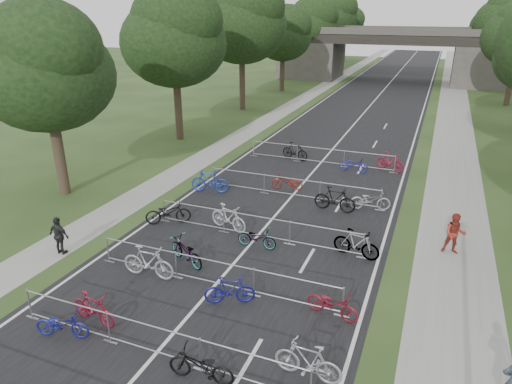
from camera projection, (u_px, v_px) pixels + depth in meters
road at (375, 100)px, 49.90m from camera, size 11.00×140.00×0.01m
sidewalk_right at (454, 105)px, 47.13m from camera, size 3.00×140.00×0.01m
sidewalk_left at (309, 95)px, 52.50m from camera, size 2.00×140.00×0.01m
lane_markings at (375, 100)px, 49.90m from camera, size 0.12×140.00×0.00m
overpass_bridge at (394, 55)px, 61.50m from camera, size 31.00×8.00×7.05m
tree_left_0 at (45, 70)px, 22.10m from camera, size 6.72×6.72×10.25m
tree_left_1 at (175, 39)px, 32.13m from camera, size 7.56×7.56×11.53m
tree_left_2 at (242, 22)px, 42.16m from camera, size 8.40×8.40×12.81m
tree_left_3 at (284, 35)px, 53.09m from camera, size 6.72×6.72×10.25m
tree_left_4 at (311, 24)px, 63.12m from camera, size 7.56×7.56×11.53m
tree_right_4 at (510, 21)px, 54.41m from camera, size 8.18×8.18×12.47m
tree_left_5 at (332, 17)px, 73.15m from camera, size 8.40×8.40×12.81m
tree_right_5 at (499, 34)px, 65.47m from camera, size 6.16×6.16×9.39m
tree_left_6 at (346, 25)px, 84.08m from camera, size 6.72×6.72×10.25m
tree_right_6 at (494, 24)px, 75.43m from camera, size 7.17×7.17×10.93m
barrier_row_2 at (153, 341)px, 12.86m from camera, size 9.70×0.08×1.10m
barrier_row_3 at (214, 273)px, 16.13m from camera, size 9.70×0.08×1.10m
barrier_row_4 at (256, 227)px, 19.57m from camera, size 9.70×0.08×1.10m
barrier_row_5 at (291, 188)px, 23.88m from camera, size 9.70×0.08×1.10m
barrier_row_6 at (320, 156)px, 29.04m from camera, size 9.70×0.08×1.10m
bike_8 at (62, 324)px, 13.67m from camera, size 1.77×0.99×0.88m
bike_9 at (93, 308)px, 14.25m from camera, size 1.83×0.73×1.07m
bike_10 at (201, 367)px, 12.00m from camera, size 1.91×0.82×0.98m
bike_11 at (308, 361)px, 12.08m from camera, size 1.90×0.60×1.13m
bike_12 at (148, 262)px, 16.67m from camera, size 2.11×0.68×1.25m
bike_13 at (186, 252)px, 17.63m from camera, size 2.07×1.46×1.03m
bike_14 at (230, 290)px, 15.21m from camera, size 1.75×1.18×1.03m
bike_15 at (332, 304)px, 14.58m from camera, size 1.84×0.94×0.92m
bike_16 at (168, 213)px, 20.95m from camera, size 2.13×1.72×1.08m
bike_17 at (228, 218)px, 20.32m from camera, size 2.07×1.09×1.19m
bike_18 at (257, 238)px, 18.84m from camera, size 1.69×0.60×0.88m
bike_19 at (356, 244)px, 18.09m from camera, size 2.00×0.90×1.16m
bike_20 at (210, 181)px, 24.51m from camera, size 2.17×0.97×1.26m
bike_21 at (287, 182)px, 24.94m from camera, size 1.78×0.82×0.90m
bike_22 at (335, 199)px, 22.22m from camera, size 2.10×0.71×1.24m
bike_23 at (370, 200)px, 22.40m from camera, size 2.06×1.17×1.03m
bike_25 at (295, 151)px, 29.89m from camera, size 2.00×1.07×1.16m
bike_26 at (354, 165)px, 27.67m from camera, size 1.79×0.68×0.93m
bike_27 at (390, 162)px, 27.88m from camera, size 1.93×1.29×1.13m
pedestrian_b at (455, 234)px, 18.26m from camera, size 0.88×0.72×1.71m
pedestrian_c at (59, 236)px, 18.23m from camera, size 0.95×0.42×1.61m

